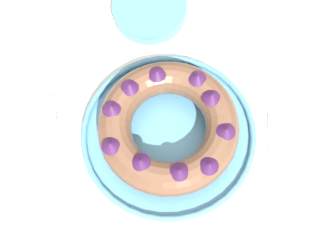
{
  "coord_description": "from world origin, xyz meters",
  "views": [
    {
      "loc": [
        0.02,
        -0.26,
        1.5
      ],
      "look_at": [
        -0.0,
        -0.01,
        0.82
      ],
      "focal_mm": 42.0,
      "sensor_mm": 36.0,
      "label": 1
    }
  ],
  "objects_px": {
    "serving_dish": "(168,134)",
    "napkin": "(299,135)",
    "fork": "(48,132)",
    "cake_knife": "(55,155)",
    "serving_knife": "(29,144)",
    "bundt_cake": "(168,126)",
    "side_bowl": "(150,9)"
  },
  "relations": [
    {
      "from": "serving_dish",
      "to": "napkin",
      "type": "relative_size",
      "value": 2.84
    },
    {
      "from": "fork",
      "to": "cake_knife",
      "type": "height_order",
      "value": "cake_knife"
    },
    {
      "from": "serving_dish",
      "to": "serving_knife",
      "type": "relative_size",
      "value": 1.65
    },
    {
      "from": "serving_dish",
      "to": "bundt_cake",
      "type": "xyz_separation_m",
      "value": [
        -0.0,
        -0.0,
        0.05
      ]
    },
    {
      "from": "serving_dish",
      "to": "fork",
      "type": "bearing_deg",
      "value": -177.12
    },
    {
      "from": "side_bowl",
      "to": "fork",
      "type": "bearing_deg",
      "value": -120.51
    },
    {
      "from": "serving_dish",
      "to": "napkin",
      "type": "height_order",
      "value": "serving_dish"
    },
    {
      "from": "cake_knife",
      "to": "napkin",
      "type": "distance_m",
      "value": 0.48
    },
    {
      "from": "cake_knife",
      "to": "bundt_cake",
      "type": "bearing_deg",
      "value": 13.49
    },
    {
      "from": "serving_dish",
      "to": "side_bowl",
      "type": "height_order",
      "value": "side_bowl"
    },
    {
      "from": "serving_dish",
      "to": "cake_knife",
      "type": "distance_m",
      "value": 0.22
    },
    {
      "from": "serving_dish",
      "to": "bundt_cake",
      "type": "distance_m",
      "value": 0.05
    },
    {
      "from": "bundt_cake",
      "to": "fork",
      "type": "bearing_deg",
      "value": -177.13
    },
    {
      "from": "cake_knife",
      "to": "side_bowl",
      "type": "relative_size",
      "value": 1.0
    },
    {
      "from": "bundt_cake",
      "to": "fork",
      "type": "height_order",
      "value": "bundt_cake"
    },
    {
      "from": "bundt_cake",
      "to": "cake_knife",
      "type": "distance_m",
      "value": 0.23
    },
    {
      "from": "serving_knife",
      "to": "napkin",
      "type": "height_order",
      "value": "serving_knife"
    },
    {
      "from": "cake_knife",
      "to": "serving_knife",
      "type": "bearing_deg",
      "value": 161.96
    },
    {
      "from": "cake_knife",
      "to": "napkin",
      "type": "xyz_separation_m",
      "value": [
        0.47,
        0.08,
        -0.0
      ]
    },
    {
      "from": "serving_dish",
      "to": "side_bowl",
      "type": "bearing_deg",
      "value": 102.57
    },
    {
      "from": "bundt_cake",
      "to": "cake_knife",
      "type": "xyz_separation_m",
      "value": [
        -0.22,
        -0.06,
        -0.05
      ]
    },
    {
      "from": "serving_dish",
      "to": "serving_knife",
      "type": "xyz_separation_m",
      "value": [
        -0.27,
        -0.04,
        -0.01
      ]
    },
    {
      "from": "bundt_cake",
      "to": "napkin",
      "type": "distance_m",
      "value": 0.27
    },
    {
      "from": "serving_knife",
      "to": "napkin",
      "type": "xyz_separation_m",
      "value": [
        0.53,
        0.06,
        -0.0
      ]
    },
    {
      "from": "bundt_cake",
      "to": "fork",
      "type": "distance_m",
      "value": 0.25
    },
    {
      "from": "fork",
      "to": "serving_knife",
      "type": "distance_m",
      "value": 0.04
    },
    {
      "from": "serving_knife",
      "to": "serving_dish",
      "type": "bearing_deg",
      "value": 4.86
    },
    {
      "from": "fork",
      "to": "serving_knife",
      "type": "height_order",
      "value": "serving_knife"
    },
    {
      "from": "serving_knife",
      "to": "cake_knife",
      "type": "bearing_deg",
      "value": -20.3
    },
    {
      "from": "bundt_cake",
      "to": "serving_dish",
      "type": "bearing_deg",
      "value": 51.43
    },
    {
      "from": "cake_knife",
      "to": "side_bowl",
      "type": "bearing_deg",
      "value": 64.74
    },
    {
      "from": "fork",
      "to": "napkin",
      "type": "relative_size",
      "value": 1.54
    }
  ]
}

